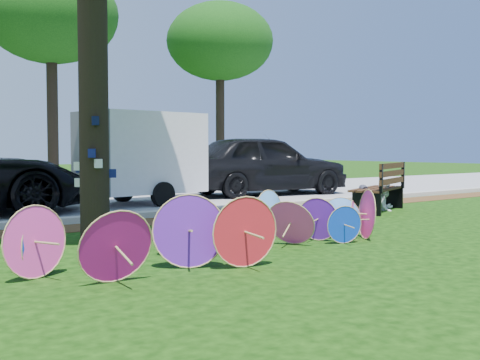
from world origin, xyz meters
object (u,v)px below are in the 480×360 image
object	(u,v)px
parasol_pile	(231,227)
cargo_trailer	(142,153)
dark_pickup	(262,165)
person_left	(364,186)
person_right	(385,182)
park_bench	(377,187)

from	to	relation	value
parasol_pile	cargo_trailer	bearing A→B (deg)	70.86
parasol_pile	dark_pickup	size ratio (longest dim) A/B	1.08
person_left	parasol_pile	bearing A→B (deg)	-134.68
dark_pickup	person_left	xyz separation A→B (m)	(-1.28, -5.11, -0.32)
dark_pickup	person_right	size ratio (longest dim) A/B	4.18
park_bench	person_left	world-z (taller)	person_left
dark_pickup	person_left	world-z (taller)	dark_pickup
parasol_pile	person_right	size ratio (longest dim) A/B	4.53
cargo_trailer	park_bench	distance (m)	5.80
person_right	person_left	bearing A→B (deg)	168.39
cargo_trailer	person_left	xyz separation A→B (m)	(3.01, -4.61, -0.71)
dark_pickup	person_right	xyz separation A→B (m)	(-0.58, -5.11, -0.27)
cargo_trailer	park_bench	xyz separation A→B (m)	(3.36, -4.66, -0.76)
parasol_pile	park_bench	size ratio (longest dim) A/B	2.82
park_bench	person_right	size ratio (longest dim) A/B	1.61
parasol_pile	person_left	xyz separation A→B (m)	(5.50, 2.55, 0.20)
parasol_pile	cargo_trailer	size ratio (longest dim) A/B	2.04
cargo_trailer	person_left	size ratio (longest dim) A/B	2.43
dark_pickup	cargo_trailer	world-z (taller)	cargo_trailer
cargo_trailer	park_bench	bearing A→B (deg)	-59.76
parasol_pile	person_right	bearing A→B (deg)	22.33
parasol_pile	park_bench	distance (m)	6.36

